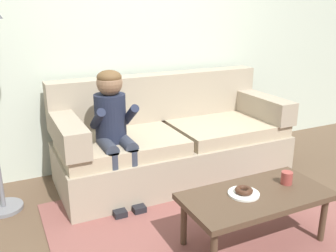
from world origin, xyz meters
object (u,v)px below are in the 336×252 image
(donut, at_px, (244,190))
(toy_controller, at_px, (266,194))
(couch, at_px, (172,142))
(coffee_table, at_px, (256,199))
(person_child, at_px, (114,124))
(mug, at_px, (287,178))

(donut, xyz_separation_m, toy_controller, (0.61, 0.46, -0.39))
(couch, xyz_separation_m, toy_controller, (0.54, -0.77, -0.32))
(coffee_table, bearing_deg, person_child, 121.86)
(person_child, height_order, donut, person_child)
(toy_controller, bearing_deg, couch, 134.52)
(couch, relative_size, person_child, 1.97)
(person_child, height_order, mug, person_child)
(couch, distance_m, coffee_table, 1.25)
(coffee_table, height_order, toy_controller, coffee_table)
(coffee_table, distance_m, toy_controller, 0.78)
(person_child, bearing_deg, mug, -47.46)
(coffee_table, relative_size, donut, 8.43)
(coffee_table, xyz_separation_m, donut, (-0.08, 0.03, 0.07))
(mug, bearing_deg, donut, -179.78)
(donut, xyz_separation_m, mug, (0.37, 0.00, 0.01))
(mug, height_order, toy_controller, mug)
(person_child, bearing_deg, toy_controller, -25.63)
(person_child, xyz_separation_m, toy_controller, (1.17, -0.56, -0.65))
(mug, xyz_separation_m, toy_controller, (0.24, 0.46, -0.41))
(coffee_table, relative_size, toy_controller, 4.47)
(toy_controller, bearing_deg, coffee_table, -127.63)
(mug, relative_size, toy_controller, 0.40)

